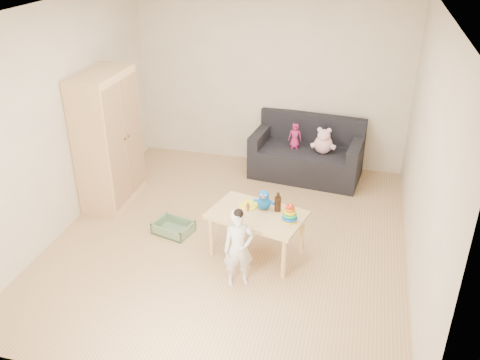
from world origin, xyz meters
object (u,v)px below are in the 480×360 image
(sofa, at_px, (306,163))
(toddler, at_px, (239,249))
(wardrobe, at_px, (108,139))
(play_table, at_px, (257,234))

(sofa, distance_m, toddler, 2.63)
(wardrobe, relative_size, toddler, 2.08)
(wardrobe, distance_m, sofa, 2.79)
(play_table, relative_size, toddler, 1.20)
(wardrobe, bearing_deg, toddler, -32.77)
(sofa, relative_size, toddler, 1.85)
(sofa, distance_m, play_table, 2.08)
(wardrobe, relative_size, play_table, 1.73)
(wardrobe, xyz_separation_m, toddler, (2.04, -1.31, -0.45))
(sofa, xyz_separation_m, play_table, (-0.27, -2.06, 0.05))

